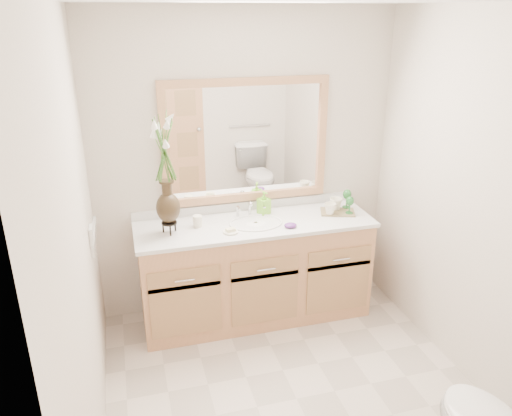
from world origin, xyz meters
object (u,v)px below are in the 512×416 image
object	(u,v)px
tumbler	(197,221)
flower_vase	(165,158)
tray	(337,212)
soap_bottle	(264,204)

from	to	relation	value
tumbler	flower_vase	bearing A→B (deg)	-163.98
tray	flower_vase	bearing A→B (deg)	-159.57
tumbler	tray	distance (m)	1.13
flower_vase	tumbler	size ratio (longest dim) A/B	9.45
flower_vase	tray	distance (m)	1.46
flower_vase	soap_bottle	distance (m)	0.93
soap_bottle	tray	size ratio (longest dim) A/B	0.63
tumbler	soap_bottle	world-z (taller)	soap_bottle
flower_vase	tray	size ratio (longest dim) A/B	3.13
tumbler	tray	size ratio (longest dim) A/B	0.33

